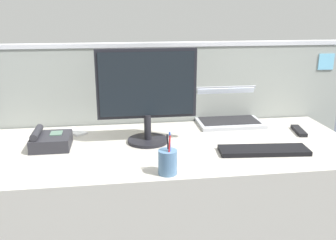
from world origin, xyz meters
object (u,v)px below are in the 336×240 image
laptop (227,114)px  pen_cup (168,162)px  desktop_monitor (147,90)px  tv_remote (299,131)px  keyboard_main (264,150)px  desk_phone (50,141)px  cell_phone_white_slab (75,131)px

laptop → pen_cup: size_ratio=2.03×
laptop → pen_cup: 0.83m
desktop_monitor → tv_remote: 0.89m
keyboard_main → tv_remote: keyboard_main is taller
desktop_monitor → laptop: (0.51, 0.28, -0.22)m
desk_phone → keyboard_main: bearing=-11.8°
laptop → cell_phone_white_slab: laptop is taller
keyboard_main → cell_phone_white_slab: bearing=159.6°
tv_remote → desktop_monitor: bearing=-168.7°
laptop → tv_remote: bearing=-37.0°
desk_phone → tv_remote: size_ratio=1.13×
desktop_monitor → keyboard_main: size_ratio=1.18×
desktop_monitor → pen_cup: (0.05, -0.41, -0.22)m
desktop_monitor → cell_phone_white_slab: bearing=152.0°
desk_phone → keyboard_main: desk_phone is taller
keyboard_main → pen_cup: pen_cup is taller
tv_remote → pen_cup: bearing=-142.1°
laptop → cell_phone_white_slab: bearing=-175.2°
desktop_monitor → laptop: desktop_monitor is taller
desk_phone → pen_cup: (0.54, -0.39, 0.02)m
pen_cup → desktop_monitor: bearing=96.7°
cell_phone_white_slab → tv_remote: (1.24, -0.18, 0.01)m
desktop_monitor → pen_cup: size_ratio=2.69×
keyboard_main → laptop: bearing=98.2°
tv_remote → cell_phone_white_slab: bearing=-178.8°
desktop_monitor → desk_phone: bearing=-177.7°
desk_phone → pen_cup: size_ratio=1.03×
desktop_monitor → pen_cup: 0.46m
cell_phone_white_slab → tv_remote: bearing=-44.9°
desktop_monitor → tv_remote: desktop_monitor is taller
tv_remote → keyboard_main: bearing=-130.5°
tv_remote → desk_phone: bearing=-168.5°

